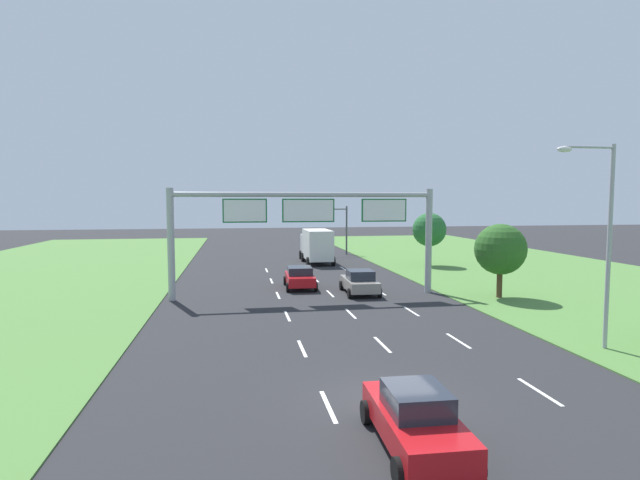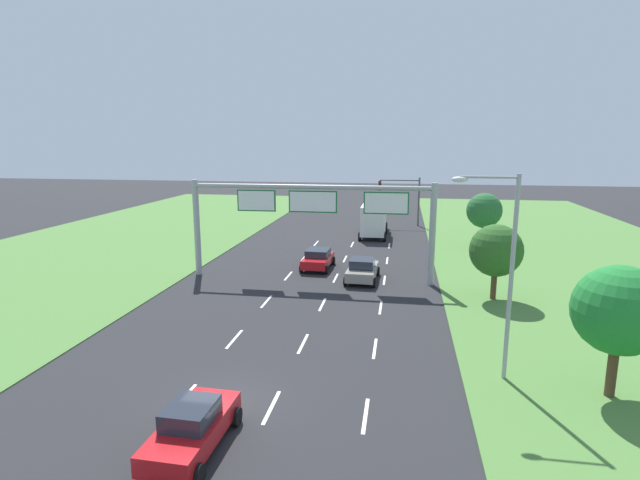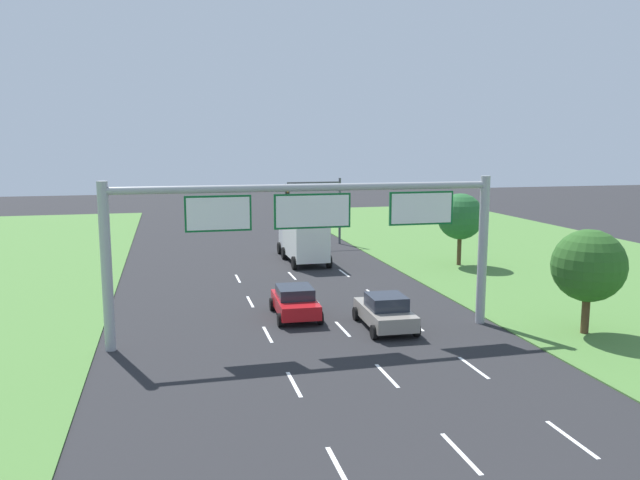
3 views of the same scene
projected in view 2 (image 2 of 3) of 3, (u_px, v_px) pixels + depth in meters
ground_plane at (227, 403)px, 18.83m from camera, size 200.00×200.00×0.00m
lane_dashes_inner_left at (234, 339)px, 24.92m from camera, size 0.14×50.40×0.01m
lane_dashes_inner_right at (303, 344)px, 24.36m from camera, size 0.14×50.40×0.01m
lane_dashes_slip at (375, 348)px, 23.80m from camera, size 0.14×50.40×0.01m
car_near_red at (192, 427)px, 15.89m from camera, size 2.11×4.27×1.59m
car_lead_silver at (318, 259)px, 38.54m from camera, size 2.27×4.12×1.51m
car_mid_lane at (362, 270)px, 35.18m from camera, size 2.31×4.25×1.60m
box_truck at (374, 219)px, 51.58m from camera, size 2.72×7.38×3.34m
sign_gantry at (313, 211)px, 34.68m from camera, size 17.24×0.44×7.00m
traffic_light_mast at (402, 192)px, 57.48m from camera, size 4.76×0.49×5.60m
street_lamp at (503, 260)px, 19.82m from camera, size 2.61×0.32×8.50m
roadside_tree_near at (619, 311)px, 18.61m from camera, size 3.40×3.40×5.23m
roadside_tree_mid at (496, 251)px, 30.47m from camera, size 3.22×3.22×4.76m
roadside_tree_far at (484, 211)px, 45.52m from camera, size 3.19×3.19×5.07m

